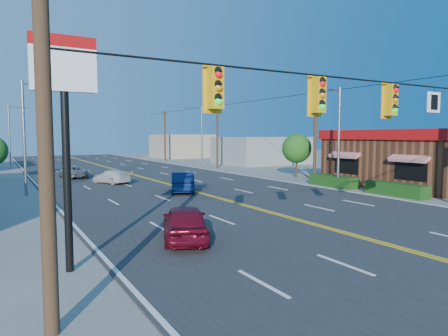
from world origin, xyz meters
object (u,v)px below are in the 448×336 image
pizza_hut_sign (65,104)px  car_magenta (185,224)px  car_white (111,177)px  car_silver (73,173)px  signal_span (411,117)px  kfc (429,157)px  car_blue (183,183)px

pizza_hut_sign → car_magenta: pizza_hut_sign is taller
car_white → car_silver: car_silver is taller
car_magenta → signal_span: bearing=160.6°
signal_span → car_white: 26.59m
kfc → pizza_hut_sign: pizza_hut_sign is taller
car_magenta → car_white: (2.38, 20.58, -0.14)m
kfc → car_blue: kfc is taller
pizza_hut_sign → car_blue: 17.80m
car_white → pizza_hut_sign: bearing=51.2°
signal_span → pizza_hut_sign: (-10.88, 4.00, 0.30)m
kfc → car_silver: 33.02m
car_white → car_silver: (-2.14, 6.22, 0.01)m
kfc → car_silver: bearing=142.3°
car_silver → car_magenta: bearing=82.6°
car_white → car_magenta: bearing=62.2°
signal_span → kfc: bearing=30.9°
car_blue → car_white: car_blue is taller
kfc → car_magenta: 27.19m
car_white → car_silver: 6.58m
kfc → car_white: bearing=149.8°
signal_span → kfc: size_ratio=1.49×
signal_span → kfc: signal_span is taller
pizza_hut_sign → car_white: size_ratio=1.70×
kfc → pizza_hut_sign: size_ratio=2.38×
kfc → car_white: kfc is taller
kfc → car_blue: 21.65m
car_blue → car_silver: size_ratio=1.07×
signal_span → kfc: (20.02, 12.00, -2.51)m
car_magenta → car_blue: car_blue is taller
car_blue → car_white: bearing=-45.1°
car_magenta → car_silver: 26.80m
signal_span → car_white: signal_span is taller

